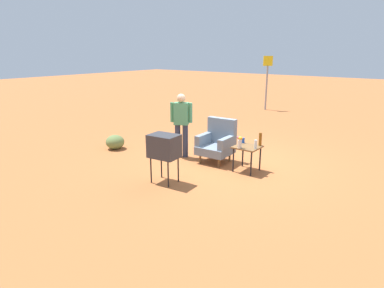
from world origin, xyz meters
The scene contains 11 objects.
ground_plane centered at (0.00, 0.00, 0.00)m, with size 60.00×60.00×0.00m, color #AD6033.
armchair centered at (-0.20, -0.09, 0.50)m, with size 0.81×0.81×1.06m.
side_table centered at (0.73, -0.29, 0.51)m, with size 0.56×0.56×0.59m.
tv_on_stand centered at (-0.33, -1.92, 0.78)m, with size 0.64×0.49×1.03m.
person_standing centered at (-1.14, -0.34, 0.94)m, with size 0.52×0.36×1.64m.
road_sign centered at (-2.46, 7.61, 1.38)m, with size 0.33×0.33×2.44m.
soda_can_blue centered at (0.51, -0.09, 0.65)m, with size 0.07×0.07×0.12m, color blue.
bottle_short_clear centered at (0.96, -0.36, 0.69)m, with size 0.06×0.06×0.20m, color silver.
bottle_tall_amber centered at (0.93, -0.06, 0.74)m, with size 0.07×0.07×0.30m, color brown.
flower_vase centered at (0.65, -0.51, 0.74)m, with size 0.15×0.10×0.27m.
shrub_near centered at (-3.08, -0.91, 0.20)m, with size 0.52×0.52×0.40m, color olive.
Camera 1 is at (4.05, -6.82, 2.68)m, focal length 31.12 mm.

